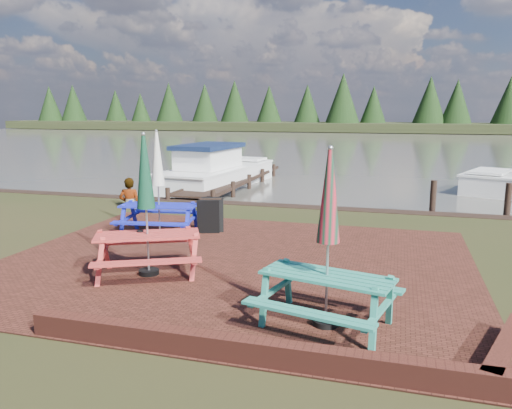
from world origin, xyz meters
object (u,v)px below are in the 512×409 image
at_px(picnic_table_red, 147,227).
at_px(person, 129,178).
at_px(picnic_table_blue, 159,200).
at_px(chalkboard, 210,216).
at_px(jetty, 232,180).
at_px(boat_jetty, 216,173).
at_px(picnic_table_teal, 327,267).

bearing_deg(picnic_table_red, person, 96.80).
relative_size(picnic_table_blue, person, 1.39).
distance_m(chalkboard, jetty, 8.47).
relative_size(boat_jetty, person, 3.94).
height_order(chalkboard, person, person).
relative_size(picnic_table_blue, boat_jetty, 0.35).
distance_m(chalkboard, boat_jetty, 8.63).
relative_size(chalkboard, jetty, 0.09).
bearing_deg(picnic_table_teal, boat_jetty, 130.28).
xyz_separation_m(picnic_table_red, picnic_table_blue, (-1.13, 2.67, -0.02)).
xyz_separation_m(picnic_table_red, boat_jetty, (-2.96, 11.32, -0.50)).
bearing_deg(picnic_table_blue, picnic_table_red, -75.50).
xyz_separation_m(boat_jetty, person, (-0.71, -5.65, 0.50)).
relative_size(picnic_table_red, jetty, 0.28).
bearing_deg(boat_jetty, chalkboard, -63.90).
xyz_separation_m(picnic_table_teal, jetty, (-5.63, 12.62, -0.74)).
xyz_separation_m(chalkboard, person, (-3.61, 2.48, 0.44)).
bearing_deg(boat_jetty, picnic_table_teal, -56.91).
bearing_deg(picnic_table_blue, jetty, 89.05).
distance_m(jetty, boat_jetty, 0.74).
bearing_deg(jetty, picnic_table_blue, -82.52).
height_order(picnic_table_teal, boat_jetty, picnic_table_teal).
distance_m(boat_jetty, person, 5.71).
bearing_deg(boat_jetty, picnic_table_red, -68.93).
bearing_deg(picnic_table_teal, jetty, 127.67).
height_order(jetty, person, person).
distance_m(picnic_table_teal, picnic_table_blue, 5.97).
bearing_deg(picnic_table_red, picnic_table_teal, -46.74).
xyz_separation_m(picnic_table_teal, boat_jetty, (-6.32, 12.59, -0.47)).
height_order(picnic_table_blue, chalkboard, picnic_table_blue).
bearing_deg(person, jetty, -120.73).
distance_m(chalkboard, person, 4.41).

